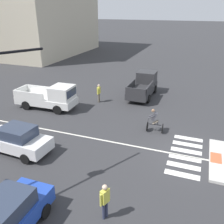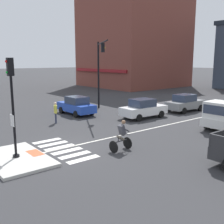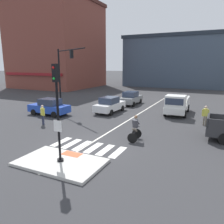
{
  "view_description": "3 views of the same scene",
  "coord_description": "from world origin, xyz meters",
  "px_view_note": "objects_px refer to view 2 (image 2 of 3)",
  "views": [
    {
      "loc": [
        -13.03,
        -0.25,
        8.03
      ],
      "look_at": [
        0.11,
        4.66,
        1.97
      ],
      "focal_mm": 39.41,
      "sensor_mm": 36.0,
      "label": 1
    },
    {
      "loc": [
        13.0,
        -7.04,
        4.86
      ],
      "look_at": [
        -1.14,
        4.37,
        1.41
      ],
      "focal_mm": 44.02,
      "sensor_mm": 36.0,
      "label": 2
    },
    {
      "loc": [
        6.84,
        -10.84,
        4.93
      ],
      "look_at": [
        -0.04,
        3.49,
        1.49
      ],
      "focal_mm": 35.3,
      "sensor_mm": 36.0,
      "label": 3
    }
  ],
  "objects_px": {
    "car_blue_cross_left": "(76,105)",
    "cyclist": "(122,135)",
    "signal_pole": "(12,99)",
    "car_white_westbound_far": "(143,109)",
    "traffic_light_mast": "(100,65)",
    "car_grey_westbound_distant": "(185,103)",
    "pedestrian_at_curb_left": "(56,111)"
  },
  "relations": [
    {
      "from": "signal_pole",
      "to": "car_grey_westbound_distant",
      "type": "bearing_deg",
      "value": 99.24
    },
    {
      "from": "pedestrian_at_curb_left",
      "to": "car_blue_cross_left",
      "type": "bearing_deg",
      "value": 123.26
    },
    {
      "from": "pedestrian_at_curb_left",
      "to": "traffic_light_mast",
      "type": "bearing_deg",
      "value": 111.18
    },
    {
      "from": "traffic_light_mast",
      "to": "car_blue_cross_left",
      "type": "xyz_separation_m",
      "value": [
        0.28,
        -2.9,
        -3.62
      ]
    },
    {
      "from": "traffic_light_mast",
      "to": "car_blue_cross_left",
      "type": "bearing_deg",
      "value": -84.49
    },
    {
      "from": "traffic_light_mast",
      "to": "car_white_westbound_far",
      "type": "height_order",
      "value": "traffic_light_mast"
    },
    {
      "from": "car_white_westbound_far",
      "to": "car_blue_cross_left",
      "type": "xyz_separation_m",
      "value": [
        -4.93,
        -3.6,
        0.0
      ]
    },
    {
      "from": "car_grey_westbound_distant",
      "to": "pedestrian_at_curb_left",
      "type": "distance_m",
      "value": 12.5
    },
    {
      "from": "traffic_light_mast",
      "to": "car_white_westbound_far",
      "type": "xyz_separation_m",
      "value": [
        5.21,
        0.7,
        -3.62
      ]
    },
    {
      "from": "car_grey_westbound_distant",
      "to": "cyclist",
      "type": "distance_m",
      "value": 13.39
    },
    {
      "from": "car_grey_westbound_distant",
      "to": "cyclist",
      "type": "height_order",
      "value": "cyclist"
    },
    {
      "from": "traffic_light_mast",
      "to": "pedestrian_at_curb_left",
      "type": "relative_size",
      "value": 3.96
    },
    {
      "from": "traffic_light_mast",
      "to": "pedestrian_at_curb_left",
      "type": "xyz_separation_m",
      "value": [
        2.34,
        -6.04,
        -3.45
      ]
    },
    {
      "from": "car_blue_cross_left",
      "to": "cyclist",
      "type": "xyz_separation_m",
      "value": [
        10.27,
        -3.47,
        0.06
      ]
    },
    {
      "from": "car_blue_cross_left",
      "to": "cyclist",
      "type": "relative_size",
      "value": 2.45
    },
    {
      "from": "car_white_westbound_far",
      "to": "car_grey_westbound_distant",
      "type": "relative_size",
      "value": 1.02
    },
    {
      "from": "traffic_light_mast",
      "to": "car_white_westbound_far",
      "type": "distance_m",
      "value": 6.38
    },
    {
      "from": "cyclist",
      "to": "pedestrian_at_curb_left",
      "type": "height_order",
      "value": "cyclist"
    },
    {
      "from": "signal_pole",
      "to": "car_white_westbound_far",
      "type": "xyz_separation_m",
      "value": [
        -3.14,
        12.05,
        -2.24
      ]
    },
    {
      "from": "signal_pole",
      "to": "traffic_light_mast",
      "type": "height_order",
      "value": "traffic_light_mast"
    },
    {
      "from": "car_grey_westbound_distant",
      "to": "car_blue_cross_left",
      "type": "distance_m",
      "value": 10.37
    },
    {
      "from": "car_blue_cross_left",
      "to": "signal_pole",
      "type": "bearing_deg",
      "value": -46.32
    },
    {
      "from": "car_white_westbound_far",
      "to": "car_blue_cross_left",
      "type": "height_order",
      "value": "same"
    },
    {
      "from": "traffic_light_mast",
      "to": "car_grey_westbound_distant",
      "type": "relative_size",
      "value": 1.61
    },
    {
      "from": "pedestrian_at_curb_left",
      "to": "car_white_westbound_far",
      "type": "bearing_deg",
      "value": 66.95
    },
    {
      "from": "car_white_westbound_far",
      "to": "cyclist",
      "type": "xyz_separation_m",
      "value": [
        5.34,
        -7.07,
        0.06
      ]
    },
    {
      "from": "cyclist",
      "to": "car_grey_westbound_distant",
      "type": "bearing_deg",
      "value": 112.05
    },
    {
      "from": "car_grey_westbound_distant",
      "to": "car_blue_cross_left",
      "type": "height_order",
      "value": "same"
    },
    {
      "from": "car_grey_westbound_distant",
      "to": "pedestrian_at_curb_left",
      "type": "xyz_separation_m",
      "value": [
        -3.18,
        -12.09,
        0.17
      ]
    },
    {
      "from": "signal_pole",
      "to": "car_white_westbound_far",
      "type": "height_order",
      "value": "signal_pole"
    },
    {
      "from": "car_white_westbound_far",
      "to": "car_grey_westbound_distant",
      "type": "height_order",
      "value": "same"
    },
    {
      "from": "cyclist",
      "to": "car_blue_cross_left",
      "type": "bearing_deg",
      "value": 161.33
    }
  ]
}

